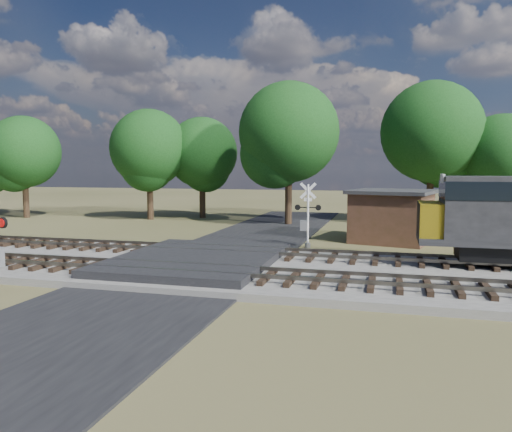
% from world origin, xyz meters
% --- Properties ---
extents(ground, '(160.00, 160.00, 0.00)m').
position_xyz_m(ground, '(0.00, 0.00, 0.00)').
color(ground, '#474726').
rests_on(ground, ground).
extents(ballast_bed, '(140.00, 10.00, 0.30)m').
position_xyz_m(ballast_bed, '(10.00, 0.50, 0.15)').
color(ballast_bed, gray).
rests_on(ballast_bed, ground).
extents(road, '(7.00, 60.00, 0.08)m').
position_xyz_m(road, '(0.00, 0.00, 0.04)').
color(road, black).
rests_on(road, ground).
extents(crossing_panel, '(7.00, 9.00, 0.62)m').
position_xyz_m(crossing_panel, '(0.00, 0.50, 0.32)').
color(crossing_panel, '#262628').
rests_on(crossing_panel, ground).
extents(track_near, '(140.00, 2.60, 0.33)m').
position_xyz_m(track_near, '(3.12, -2.00, 0.41)').
color(track_near, black).
rests_on(track_near, ballast_bed).
extents(track_far, '(140.00, 2.60, 0.33)m').
position_xyz_m(track_far, '(3.12, 3.00, 0.41)').
color(track_far, black).
rests_on(track_far, ballast_bed).
extents(crossing_signal_far, '(1.54, 0.34, 3.81)m').
position_xyz_m(crossing_signal_far, '(3.89, 7.85, 1.59)').
color(crossing_signal_far, silver).
rests_on(crossing_signal_far, ground).
extents(equipment_shed, '(5.82, 5.82, 3.27)m').
position_xyz_m(equipment_shed, '(8.70, 11.49, 1.66)').
color(equipment_shed, '#462F1E').
rests_on(equipment_shed, ground).
extents(treeline, '(78.14, 11.64, 11.59)m').
position_xyz_m(treeline, '(10.97, 19.86, 6.86)').
color(treeline, black).
rests_on(treeline, ground).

